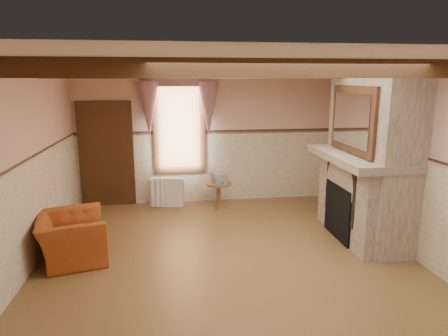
{
  "coord_description": "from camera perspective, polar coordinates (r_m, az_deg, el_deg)",
  "views": [
    {
      "loc": [
        -0.78,
        -5.37,
        2.59
      ],
      "look_at": [
        0.05,
        0.8,
        1.2
      ],
      "focal_mm": 32.0,
      "sensor_mm": 36.0,
      "label": 1
    }
  ],
  "objects": [
    {
      "name": "floor",
      "position": [
        6.01,
        0.56,
        -12.96
      ],
      "size": [
        5.5,
        6.0,
        0.01
      ],
      "primitive_type": "cube",
      "color": "brown",
      "rests_on": "ground"
    },
    {
      "name": "ceiling",
      "position": [
        5.43,
        0.62,
        14.78
      ],
      "size": [
        5.5,
        6.0,
        0.01
      ],
      "primitive_type": "cube",
      "color": "silver",
      "rests_on": "wall_back"
    },
    {
      "name": "wall_back",
      "position": [
        8.49,
        -2.33,
        4.49
      ],
      "size": [
        5.5,
        0.02,
        2.8
      ],
      "primitive_type": "cube",
      "color": "tan",
      "rests_on": "floor"
    },
    {
      "name": "wall_front",
      "position": [
        2.76,
        9.81,
        -13.14
      ],
      "size": [
        5.5,
        0.02,
        2.8
      ],
      "primitive_type": "cube",
      "color": "tan",
      "rests_on": "floor"
    },
    {
      "name": "wall_left",
      "position": [
        5.84,
        -27.19,
        -0.6
      ],
      "size": [
        0.02,
        6.0,
        2.8
      ],
      "primitive_type": "cube",
      "color": "tan",
      "rests_on": "floor"
    },
    {
      "name": "wall_right",
      "position": [
        6.53,
        25.2,
        0.86
      ],
      "size": [
        0.02,
        6.0,
        2.8
      ],
      "primitive_type": "cube",
      "color": "tan",
      "rests_on": "floor"
    },
    {
      "name": "wainscot",
      "position": [
        5.73,
        0.57,
        -6.17
      ],
      "size": [
        5.5,
        6.0,
        1.5
      ],
      "primitive_type": null,
      "color": "beige",
      "rests_on": "floor"
    },
    {
      "name": "chair_rail",
      "position": [
        5.53,
        0.59,
        1.2
      ],
      "size": [
        5.5,
        6.0,
        0.08
      ],
      "primitive_type": null,
      "color": "black",
      "rests_on": "wainscot"
    },
    {
      "name": "firebox",
      "position": [
        6.92,
        16.53,
        -5.98
      ],
      "size": [
        0.2,
        0.95,
        0.9
      ],
      "primitive_type": "cube",
      "color": "black",
      "rests_on": "floor"
    },
    {
      "name": "armchair",
      "position": [
        6.28,
        -20.92,
        -9.28
      ],
      "size": [
        1.14,
        1.24,
        0.68
      ],
      "primitive_type": "imported",
      "rotation": [
        0.0,
        0.0,
        1.82
      ],
      "color": "#994219",
      "rests_on": "floor"
    },
    {
      "name": "side_table",
      "position": [
        8.12,
        -0.78,
        -4.0
      ],
      "size": [
        0.57,
        0.57,
        0.55
      ],
      "primitive_type": "cylinder",
      "rotation": [
        0.0,
        0.0,
        -0.11
      ],
      "color": "brown",
      "rests_on": "floor"
    },
    {
      "name": "book_stack",
      "position": [
        8.01,
        -0.71,
        -1.45
      ],
      "size": [
        0.34,
        0.38,
        0.2
      ],
      "primitive_type": "cube",
      "rotation": [
        0.0,
        0.0,
        0.27
      ],
      "color": "#B7AD8C",
      "rests_on": "side_table"
    },
    {
      "name": "radiator",
      "position": [
        8.39,
        -8.17,
        -3.41
      ],
      "size": [
        0.72,
        0.29,
        0.6
      ],
      "primitive_type": "cube",
      "rotation": [
        0.0,
        0.0,
        -0.17
      ],
      "color": "silver",
      "rests_on": "floor"
    },
    {
      "name": "bowl",
      "position": [
        7.0,
        18.08,
        2.7
      ],
      "size": [
        0.37,
        0.37,
        0.09
      ],
      "primitive_type": "imported",
      "color": "brown",
      "rests_on": "mantel"
    },
    {
      "name": "mantel_clock",
      "position": [
        7.49,
        16.26,
        3.85
      ],
      "size": [
        0.14,
        0.24,
        0.2
      ],
      "primitive_type": "cube",
      "color": "black",
      "rests_on": "mantel"
    },
    {
      "name": "oil_lamp",
      "position": [
        7.33,
        16.83,
        3.95
      ],
      "size": [
        0.11,
        0.11,
        0.28
      ],
      "primitive_type": "cylinder",
      "color": "gold",
      "rests_on": "mantel"
    },
    {
      "name": "candle_red",
      "position": [
        6.17,
        21.83,
        1.49
      ],
      "size": [
        0.06,
        0.06,
        0.16
      ],
      "primitive_type": "cylinder",
      "color": "#A9141F",
      "rests_on": "mantel"
    },
    {
      "name": "jar_yellow",
      "position": [
        6.51,
        20.17,
        1.97
      ],
      "size": [
        0.06,
        0.06,
        0.12
      ],
      "primitive_type": "cylinder",
      "color": "gold",
      "rests_on": "mantel"
    },
    {
      "name": "fireplace",
      "position": [
        6.88,
        20.26,
        1.82
      ],
      "size": [
        0.85,
        2.0,
        2.8
      ],
      "primitive_type": "cube",
      "color": "gray",
      "rests_on": "floor"
    },
    {
      "name": "mantel",
      "position": [
        6.8,
        18.89,
        1.47
      ],
      "size": [
        1.05,
        2.05,
        0.12
      ],
      "primitive_type": "cube",
      "color": "gray",
      "rests_on": "fireplace"
    },
    {
      "name": "overmantel_mirror",
      "position": [
        6.64,
        17.82,
        6.61
      ],
      "size": [
        0.06,
        1.44,
        1.04
      ],
      "primitive_type": "cube",
      "color": "silver",
      "rests_on": "fireplace"
    },
    {
      "name": "door",
      "position": [
        8.55,
        -16.43,
        1.67
      ],
      "size": [
        1.1,
        0.1,
        2.1
      ],
      "primitive_type": "cube",
      "color": "black",
      "rests_on": "floor"
    },
    {
      "name": "window",
      "position": [
        8.39,
        -6.43,
        6.05
      ],
      "size": [
        1.06,
        0.08,
        2.02
      ],
      "primitive_type": "cube",
      "color": "white",
      "rests_on": "wall_back"
    },
    {
      "name": "window_drapes",
      "position": [
        8.26,
        -6.52,
        10.12
      ],
      "size": [
        1.3,
        0.14,
        1.4
      ],
      "primitive_type": "cube",
      "color": "gray",
      "rests_on": "wall_back"
    },
    {
      "name": "ceiling_beam_front",
      "position": [
        4.24,
        3.03,
        14.04
      ],
      "size": [
        5.5,
        0.18,
        0.2
      ],
      "primitive_type": "cube",
      "color": "black",
      "rests_on": "ceiling"
    },
    {
      "name": "ceiling_beam_back",
      "position": [
        6.61,
        -0.92,
        13.52
      ],
      "size": [
        5.5,
        0.18,
        0.2
      ],
      "primitive_type": "cube",
      "color": "black",
      "rests_on": "ceiling"
    }
  ]
}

